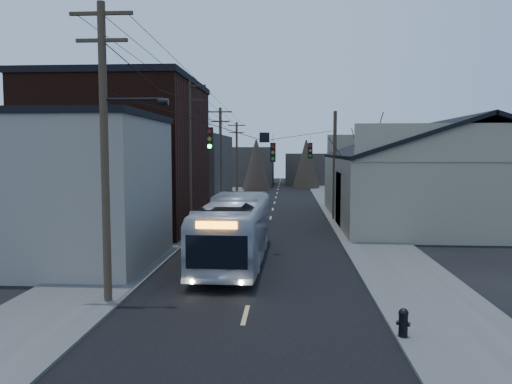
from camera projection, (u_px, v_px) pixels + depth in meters
ground at (240, 338)px, 14.49m from camera, size 160.00×160.00×0.00m
road_surface at (272, 212)px, 44.33m from camera, size 9.00×110.00×0.02m
sidewalk_left at (200, 211)px, 44.74m from camera, size 4.00×110.00×0.12m
sidewalk_right at (346, 212)px, 43.91m from camera, size 4.00×110.00×0.12m
building_clapboard at (70, 192)px, 23.73m from camera, size 8.00×8.00×7.00m
building_brick at (124, 157)px, 34.61m from camera, size 10.00×12.00×10.00m
building_left_far at (181, 170)px, 50.61m from camera, size 9.00×14.00×7.00m
warehouse at (439, 187)px, 38.31m from camera, size 16.16×20.60×7.73m
building_far_left at (241, 166)px, 79.27m from camera, size 10.00×12.00×6.00m
building_far_right at (321, 168)px, 83.46m from camera, size 12.00×14.00×5.00m
bare_tree at (364, 178)px, 33.67m from camera, size 0.40×0.40×7.20m
utility_lines at (229, 157)px, 38.29m from camera, size 11.24×45.28×10.50m
bus at (235, 230)px, 24.24m from camera, size 2.91×11.61×3.22m
parked_car at (228, 200)px, 47.12m from camera, size 1.87×4.87×1.58m
fire_hydrant at (403, 321)px, 14.26m from camera, size 0.40×0.28×0.83m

